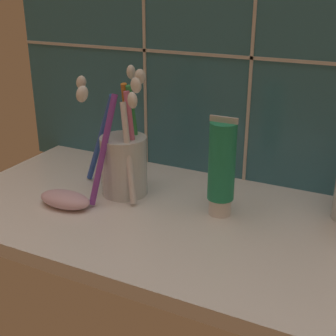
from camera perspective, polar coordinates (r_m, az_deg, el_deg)
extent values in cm
cube|color=white|center=(65.07, 3.26, -7.03)|extent=(72.74, 33.32, 2.00)
cube|color=#336B7F|center=(72.88, 9.32, 18.63)|extent=(82.74, 1.50, 57.12)
cube|color=beige|center=(72.78, 8.77, 13.21)|extent=(82.74, 0.24, 0.50)
cube|color=beige|center=(78.60, -2.98, 19.10)|extent=(0.50, 0.24, 57.12)
cube|color=beige|center=(71.54, 10.56, 18.49)|extent=(0.50, 0.24, 57.12)
cylinder|color=silver|center=(70.73, -5.38, 0.30)|extent=(6.97, 6.97, 8.97)
cylinder|color=pink|center=(68.39, -4.36, 2.86)|extent=(2.84, 1.53, 15.65)
ellipsoid|color=white|center=(65.31, -3.93, 10.03)|extent=(2.19, 1.73, 2.38)
cylinder|color=green|center=(70.57, -3.99, 3.70)|extent=(2.14, 2.85, 16.15)
ellipsoid|color=white|center=(68.78, -3.42, 11.08)|extent=(2.08, 2.32, 2.38)
cylinder|color=orange|center=(72.22, -4.78, 4.16)|extent=(1.70, 4.18, 16.34)
ellipsoid|color=white|center=(71.64, -4.53, 11.58)|extent=(1.69, 2.30, 2.49)
cylinder|color=blue|center=(72.83, -8.26, 3.50)|extent=(7.20, 2.61, 14.95)
ellipsoid|color=white|center=(73.37, -10.54, 10.23)|extent=(2.67, 1.85, 2.69)
cylinder|color=purple|center=(67.16, -7.90, 2.18)|extent=(2.41, 6.30, 15.50)
ellipsoid|color=white|center=(62.83, -10.42, 8.86)|extent=(1.83, 2.58, 2.64)
cylinder|color=white|center=(66.94, -4.87, 1.79)|extent=(4.01, 3.77, 14.40)
ellipsoid|color=white|center=(62.57, -4.54, 8.16)|extent=(2.50, 2.44, 2.56)
cylinder|color=white|center=(65.90, 6.35, -4.58)|extent=(3.13, 3.13, 2.39)
cylinder|color=#1E8C60|center=(63.22, 6.60, 0.80)|extent=(3.68, 3.68, 10.87)
cube|color=silver|center=(61.35, 6.83, 5.88)|extent=(3.86, 0.36, 0.80)
ellipsoid|color=#DBB2C6|center=(69.12, -12.44, -3.76)|extent=(8.13, 4.30, 2.20)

